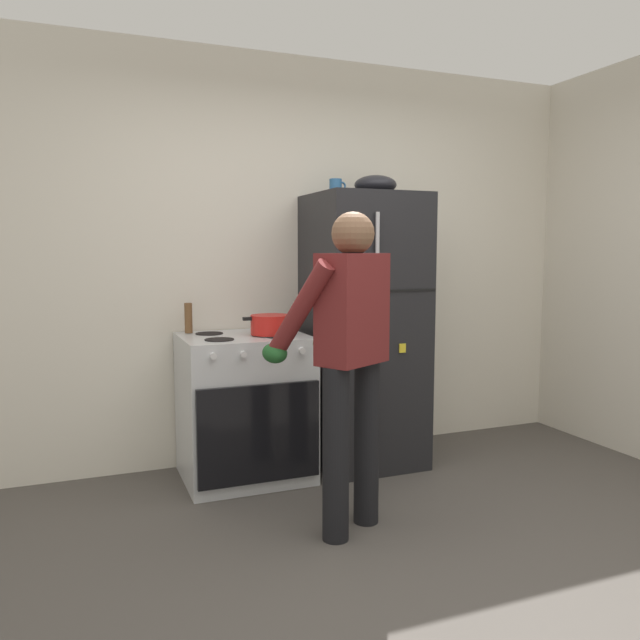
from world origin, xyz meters
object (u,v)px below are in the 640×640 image
(person_cook, at_px, (347,344))
(mixing_bowl, at_px, (375,185))
(stove_range, at_px, (245,407))
(coffee_mug, at_px, (336,186))
(red_pot, at_px, (271,325))
(refrigerator, at_px, (363,330))
(pepper_mill, at_px, (188,318))

(person_cook, xyz_separation_m, mixing_bowl, (0.60, 0.91, 0.89))
(stove_range, xyz_separation_m, coffee_mug, (0.64, 0.06, 1.38))
(mixing_bowl, bearing_deg, red_pot, -176.10)
(refrigerator, distance_m, stove_range, 0.93)
(stove_range, height_order, mixing_bowl, mixing_bowl)
(refrigerator, bearing_deg, stove_range, -179.29)
(red_pot, bearing_deg, stove_range, 166.08)
(pepper_mill, bearing_deg, stove_range, -35.04)
(pepper_mill, bearing_deg, coffee_mug, -9.11)
(red_pot, distance_m, coffee_mug, 0.99)
(refrigerator, height_order, person_cook, refrigerator)
(refrigerator, xyz_separation_m, pepper_mill, (-1.11, 0.20, 0.11))
(coffee_mug, xyz_separation_m, pepper_mill, (-0.94, 0.15, -0.83))
(stove_range, relative_size, mixing_bowl, 3.28)
(refrigerator, bearing_deg, pepper_mill, 169.79)
(red_pot, distance_m, pepper_mill, 0.52)
(refrigerator, distance_m, coffee_mug, 0.95)
(stove_range, height_order, red_pot, red_pot)
(coffee_mug, height_order, pepper_mill, coffee_mug)
(stove_range, height_order, person_cook, person_cook)
(person_cook, relative_size, mixing_bowl, 5.82)
(refrigerator, distance_m, red_pot, 0.66)
(pepper_mill, bearing_deg, red_pot, -28.52)
(refrigerator, distance_m, mixing_bowl, 0.95)
(red_pot, distance_m, mixing_bowl, 1.14)
(coffee_mug, distance_m, pepper_mill, 1.26)
(refrigerator, xyz_separation_m, person_cook, (-0.52, -0.91, 0.06))
(red_pot, bearing_deg, person_cook, -81.55)
(stove_range, relative_size, pepper_mill, 4.81)
(refrigerator, height_order, pepper_mill, refrigerator)
(coffee_mug, bearing_deg, pepper_mill, 170.89)
(person_cook, bearing_deg, stove_range, 107.70)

